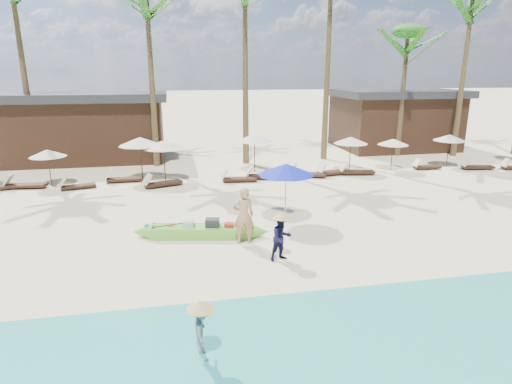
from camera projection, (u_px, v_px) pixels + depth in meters
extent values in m
plane|color=beige|center=(254.00, 256.00, 13.46)|extent=(240.00, 240.00, 0.00)
cube|color=tan|center=(300.00, 356.00, 8.74)|extent=(240.00, 4.50, 0.01)
cube|color=#65BD39|center=(201.00, 232.00, 14.94)|extent=(3.39, 1.30, 0.40)
cube|color=white|center=(201.00, 231.00, 14.94)|extent=(2.90, 1.02, 0.18)
cube|color=#262628|center=(212.00, 224.00, 14.86)|extent=(0.53, 0.45, 0.37)
cube|color=silver|center=(189.00, 224.00, 14.92)|extent=(0.42, 0.38, 0.29)
cube|color=red|center=(229.00, 226.00, 14.83)|extent=(0.36, 0.32, 0.23)
cylinder|color=red|center=(171.00, 227.00, 14.94)|extent=(0.23, 0.23, 0.09)
cylinder|color=#262628|center=(163.00, 228.00, 14.84)|extent=(0.21, 0.21, 0.08)
sphere|color=tan|center=(154.00, 226.00, 14.88)|extent=(0.19, 0.19, 0.19)
cylinder|color=yellow|center=(244.00, 225.00, 14.97)|extent=(0.15, 0.15, 0.19)
cylinder|color=yellow|center=(250.00, 225.00, 14.98)|extent=(0.15, 0.15, 0.19)
imported|color=tan|center=(244.00, 215.00, 14.25)|extent=(0.72, 0.48, 1.95)
imported|color=#141336|center=(281.00, 238.00, 13.02)|extent=(0.81, 0.71, 1.42)
imported|color=gray|center=(202.00, 329.00, 8.47)|extent=(0.44, 0.70, 1.02)
cylinder|color=#99999E|center=(286.00, 194.00, 16.28)|extent=(0.05, 0.05, 2.22)
cone|color=#131CB2|center=(286.00, 169.00, 16.02)|extent=(2.12, 2.12, 0.43)
cylinder|color=#341F15|center=(50.00, 168.00, 21.47)|extent=(0.05, 0.05, 1.80)
cone|color=beige|center=(48.00, 153.00, 21.26)|extent=(1.80, 1.80, 0.36)
cube|color=#341F15|center=(12.00, 186.00, 21.08)|extent=(1.66, 0.95, 0.11)
cube|color=#341F15|center=(27.00, 185.00, 21.18)|extent=(1.89, 0.76, 0.13)
cube|color=beige|center=(9.00, 179.00, 21.01)|extent=(0.47, 0.63, 0.54)
cylinder|color=#341F15|center=(141.00, 160.00, 22.53)|extent=(0.06, 0.06, 2.24)
cone|color=beige|center=(140.00, 141.00, 22.27)|extent=(2.24, 2.24, 0.45)
cube|color=#341F15|center=(79.00, 186.00, 21.09)|extent=(1.67, 0.88, 0.11)
cube|color=beige|center=(62.00, 182.00, 20.73)|extent=(0.47, 0.59, 0.47)
cube|color=#341F15|center=(124.00, 179.00, 22.40)|extent=(1.76, 0.62, 0.12)
cube|color=beige|center=(108.00, 174.00, 22.15)|extent=(0.41, 0.58, 0.51)
cylinder|color=#341F15|center=(164.00, 162.00, 22.30)|extent=(0.05, 0.05, 2.11)
cone|color=beige|center=(163.00, 144.00, 22.05)|extent=(2.11, 2.11, 0.42)
cube|color=#341F15|center=(164.00, 183.00, 21.52)|extent=(1.92, 1.15, 0.13)
cube|color=beige|center=(147.00, 179.00, 21.05)|extent=(0.58, 0.69, 0.53)
cylinder|color=#341F15|center=(255.00, 153.00, 24.44)|extent=(0.05, 0.05, 2.14)
cone|color=beige|center=(255.00, 137.00, 24.18)|extent=(2.14, 2.14, 0.43)
cube|color=#341F15|center=(240.00, 179.00, 22.43)|extent=(1.80, 0.73, 0.12)
cube|color=beige|center=(225.00, 174.00, 22.27)|extent=(0.44, 0.60, 0.51)
cube|color=#341F15|center=(266.00, 176.00, 22.99)|extent=(1.97, 0.95, 0.13)
cube|color=beige|center=(250.00, 170.00, 22.90)|extent=(0.53, 0.68, 0.55)
cylinder|color=#341F15|center=(350.00, 155.00, 24.51)|extent=(0.05, 0.05, 1.96)
cone|color=beige|center=(351.00, 140.00, 24.28)|extent=(1.96, 1.96, 0.39)
cube|color=#341F15|center=(308.00, 174.00, 23.40)|extent=(1.96, 1.15, 0.13)
cube|color=beige|center=(293.00, 168.00, 23.41)|extent=(0.59, 0.70, 0.55)
cube|color=#341F15|center=(334.00, 172.00, 23.92)|extent=(1.98, 0.96, 0.13)
cube|color=beige|center=(322.00, 167.00, 23.53)|extent=(0.53, 0.68, 0.55)
cylinder|color=#341F15|center=(392.00, 155.00, 24.95)|extent=(0.04, 0.04, 1.79)
cone|color=beige|center=(393.00, 142.00, 24.74)|extent=(1.79, 1.79, 0.36)
cube|color=#341F15|center=(358.00, 172.00, 23.96)|extent=(1.90, 0.89, 0.13)
cube|color=beige|center=(344.00, 166.00, 23.86)|extent=(0.50, 0.65, 0.53)
cylinder|color=#341F15|center=(448.00, 151.00, 25.82)|extent=(0.05, 0.05, 1.90)
cone|color=beige|center=(450.00, 138.00, 25.60)|extent=(1.90, 1.90, 0.38)
cube|color=#341F15|center=(427.00, 167.00, 25.31)|extent=(1.61, 0.53, 0.11)
cube|color=beige|center=(417.00, 163.00, 25.11)|extent=(0.36, 0.52, 0.47)
cube|color=#341F15|center=(478.00, 167.00, 25.24)|extent=(1.86, 0.85, 0.13)
cube|color=beige|center=(466.00, 162.00, 25.13)|extent=(0.48, 0.63, 0.52)
cube|color=beige|center=(506.00, 163.00, 25.07)|extent=(0.42, 0.56, 0.48)
cone|color=brown|center=(24.00, 74.00, 24.28)|extent=(0.40, 0.40, 10.89)
cone|color=brown|center=(152.00, 81.00, 24.94)|extent=(0.40, 0.40, 10.08)
cone|color=brown|center=(245.00, 71.00, 25.55)|extent=(0.40, 0.40, 11.26)
cone|color=brown|center=(328.00, 55.00, 26.62)|extent=(0.40, 0.40, 13.16)
cone|color=brown|center=(402.00, 96.00, 28.44)|extent=(0.40, 0.40, 8.07)
ellipsoid|color=#1C6D1B|center=(408.00, 31.00, 27.33)|extent=(2.08, 2.08, 0.88)
cone|color=brown|center=(463.00, 76.00, 27.98)|extent=(0.40, 0.40, 10.64)
cube|color=#341F15|center=(84.00, 130.00, 27.98)|extent=(10.00, 6.00, 3.80)
cube|color=#2D2D33|center=(81.00, 96.00, 27.40)|extent=(10.80, 6.60, 0.50)
cube|color=#341F15|center=(393.00, 122.00, 32.05)|extent=(8.00, 6.00, 3.80)
cube|color=#2D2D33|center=(396.00, 93.00, 31.46)|extent=(8.80, 6.60, 0.50)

